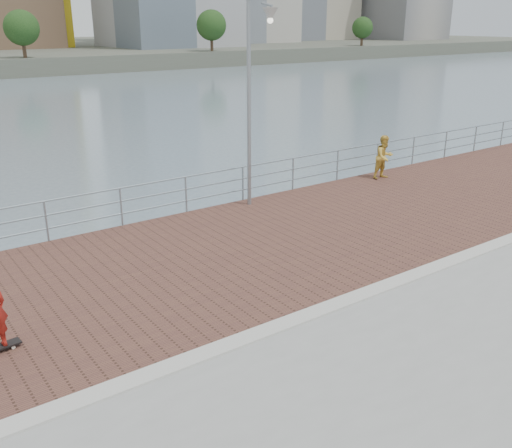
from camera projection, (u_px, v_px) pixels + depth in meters
water at (312, 399)px, 11.91m from camera, size 400.00×400.00×0.00m
brick_lane at (218, 256)px, 13.98m from camera, size 40.00×6.80×0.02m
curb at (315, 312)px, 11.23m from camera, size 40.00×0.40×0.06m
guardrail at (154, 196)px, 16.35m from camera, size 39.06×0.06×1.13m
street_lamp at (258, 63)px, 16.04m from camera, size 0.44×1.29×6.08m
bystander at (384, 157)px, 20.49m from camera, size 0.79×0.63×1.57m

